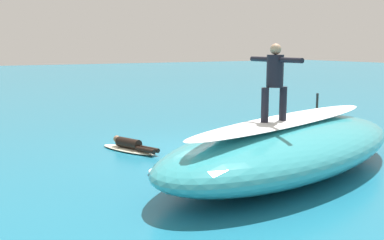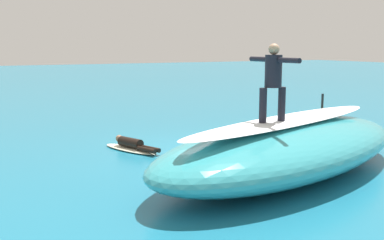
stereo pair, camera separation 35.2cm
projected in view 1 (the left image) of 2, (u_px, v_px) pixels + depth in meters
The scene contains 10 objects.
ground_plane at pixel (205, 152), 12.16m from camera, with size 120.00×120.00×0.00m, color teal.
wave_crest at pixel (288, 147), 10.09m from camera, with size 7.78×3.11×1.16m, color teal.
wave_foam_lip at pixel (289, 120), 9.99m from camera, with size 6.61×1.09×0.08m, color white.
surfboard_riding at pixel (274, 124), 9.55m from camera, with size 2.15×0.46×0.06m, color yellow.
surfer_riding at pixel (275, 77), 9.39m from camera, with size 0.65×1.54×1.63m.
surfboard_paddling at pixel (129, 149), 12.31m from camera, with size 1.95×0.52×0.08m, color #EAE5C6.
surfer_paddling at pixel (132, 144), 12.20m from camera, with size 0.76×1.54×0.29m.
buoy_marker at pixel (316, 121), 14.90m from camera, with size 0.76×0.76×1.29m.
foam_patch_near at pixel (160, 172), 10.01m from camera, with size 0.55×0.47×0.14m, color white.
foam_patch_mid at pixel (277, 176), 9.73m from camera, with size 1.09×0.85×0.10m, color white.
Camera 1 is at (6.16, 10.15, 2.80)m, focal length 42.74 mm.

